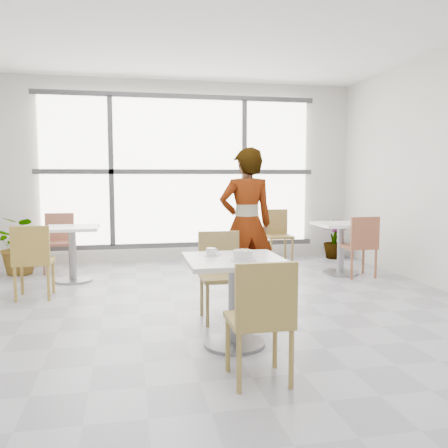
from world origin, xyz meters
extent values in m
plane|color=#9E9EA5|center=(0.00, 0.00, 0.00)|extent=(7.00, 7.00, 0.00)
plane|color=white|center=(0.00, 0.00, 3.00)|extent=(7.00, 7.00, 0.00)
plane|color=silver|center=(0.00, 3.50, 1.50)|extent=(6.00, 0.00, 6.00)
cube|color=white|center=(0.00, 3.44, 1.50)|extent=(4.40, 0.04, 2.40)
cube|color=#3F3F42|center=(0.00, 3.41, 1.50)|extent=(4.60, 0.05, 0.08)
cube|color=#3F3F42|center=(-1.10, 3.41, 1.50)|extent=(0.08, 0.05, 2.40)
cube|color=#3F3F42|center=(1.10, 3.41, 1.50)|extent=(0.08, 0.05, 2.40)
cube|color=#3F3F42|center=(0.00, 3.41, 0.28)|extent=(4.60, 0.05, 0.08)
cube|color=#3F3F42|center=(0.00, 3.41, 2.72)|extent=(4.60, 0.05, 0.08)
cube|color=silver|center=(0.02, -0.65, 0.73)|extent=(0.80, 0.80, 0.04)
cylinder|color=slate|center=(0.02, -0.65, 0.35)|extent=(0.10, 0.10, 0.71)
cylinder|color=slate|center=(0.02, -0.65, 0.01)|extent=(0.52, 0.52, 0.03)
cube|color=#A18441|center=(0.03, -1.35, 0.43)|extent=(0.42, 0.42, 0.04)
cube|color=#A18441|center=(0.03, -1.54, 0.66)|extent=(0.42, 0.04, 0.42)
cylinder|color=#A18441|center=(0.21, -1.17, 0.21)|extent=(0.04, 0.04, 0.41)
cylinder|color=#A18441|center=(0.21, -1.53, 0.21)|extent=(0.04, 0.04, 0.41)
cylinder|color=#A18441|center=(-0.15, -1.17, 0.21)|extent=(0.04, 0.04, 0.41)
cylinder|color=#A18441|center=(-0.15, -1.53, 0.21)|extent=(0.04, 0.04, 0.41)
cube|color=olive|center=(0.06, 0.06, 0.43)|extent=(0.42, 0.42, 0.04)
cube|color=olive|center=(0.06, 0.25, 0.66)|extent=(0.42, 0.04, 0.42)
cylinder|color=olive|center=(-0.12, -0.12, 0.21)|extent=(0.04, 0.04, 0.41)
cylinder|color=olive|center=(-0.12, 0.24, 0.21)|extent=(0.04, 0.04, 0.41)
cylinder|color=olive|center=(0.24, -0.12, 0.21)|extent=(0.04, 0.04, 0.41)
cylinder|color=olive|center=(0.24, 0.24, 0.21)|extent=(0.04, 0.04, 0.41)
cylinder|color=silver|center=(0.06, -0.77, 0.76)|extent=(0.21, 0.21, 0.01)
cylinder|color=silver|center=(0.06, -0.77, 0.80)|extent=(0.16, 0.16, 0.07)
torus|color=silver|center=(0.06, -0.77, 0.83)|extent=(0.16, 0.16, 0.01)
cylinder|color=tan|center=(0.06, -0.77, 0.80)|extent=(0.14, 0.14, 0.05)
cylinder|color=beige|center=(0.06, -0.80, 0.83)|extent=(0.03, 0.03, 0.01)
cylinder|color=#F0E69B|center=(0.10, -0.77, 0.83)|extent=(0.03, 0.03, 0.02)
cylinder|color=beige|center=(0.02, -0.78, 0.83)|extent=(0.03, 0.03, 0.01)
cylinder|color=#EEE69A|center=(0.06, -0.78, 0.83)|extent=(0.03, 0.03, 0.02)
cylinder|color=#F5E79E|center=(0.07, -0.79, 0.83)|extent=(0.03, 0.03, 0.01)
cylinder|color=beige|center=(0.07, -0.72, 0.83)|extent=(0.03, 0.03, 0.02)
cylinder|color=#F8EDA0|center=(0.09, -0.81, 0.84)|extent=(0.03, 0.03, 0.02)
cylinder|color=beige|center=(0.07, -0.77, 0.83)|extent=(0.03, 0.03, 0.02)
cylinder|color=beige|center=(0.06, -0.77, 0.83)|extent=(0.03, 0.03, 0.02)
cylinder|color=beige|center=(0.08, -0.82, 0.83)|extent=(0.03, 0.03, 0.02)
cylinder|color=#EAE497|center=(0.10, -0.78, 0.83)|extent=(0.03, 0.03, 0.01)
cylinder|color=beige|center=(0.02, -0.78, 0.83)|extent=(0.03, 0.03, 0.02)
cylinder|color=silver|center=(-0.16, -0.51, 0.75)|extent=(0.13, 0.13, 0.01)
cylinder|color=silver|center=(-0.16, -0.51, 0.79)|extent=(0.08, 0.08, 0.06)
torus|color=silver|center=(-0.11, -0.51, 0.79)|extent=(0.05, 0.01, 0.05)
cylinder|color=black|center=(-0.16, -0.51, 0.81)|extent=(0.07, 0.07, 0.00)
cube|color=#B1B1B6|center=(-0.11, -0.53, 0.76)|extent=(0.09, 0.05, 0.00)
sphere|color=#B1B1B6|center=(-0.07, -0.51, 0.76)|extent=(0.02, 0.02, 0.02)
imported|color=black|center=(0.49, 0.84, 0.88)|extent=(0.66, 0.46, 1.75)
cube|color=white|center=(-1.60, 2.19, 0.73)|extent=(0.70, 0.70, 0.04)
cylinder|color=gray|center=(-1.60, 2.19, 0.35)|extent=(0.10, 0.10, 0.71)
cylinder|color=gray|center=(-1.60, 2.19, 0.01)|extent=(0.52, 0.52, 0.03)
cube|color=white|center=(2.19, 1.91, 0.73)|extent=(0.70, 0.70, 0.04)
cylinder|color=gray|center=(2.19, 1.91, 0.35)|extent=(0.10, 0.10, 0.71)
cylinder|color=gray|center=(2.19, 1.91, 0.01)|extent=(0.52, 0.52, 0.03)
cube|color=#A48338|center=(-1.94, 1.36, 0.43)|extent=(0.42, 0.42, 0.04)
cube|color=#A48338|center=(-1.94, 1.17, 0.66)|extent=(0.42, 0.04, 0.42)
cylinder|color=#A48338|center=(-1.76, 1.54, 0.21)|extent=(0.04, 0.04, 0.41)
cylinder|color=#A48338|center=(-1.76, 1.18, 0.21)|extent=(0.04, 0.04, 0.41)
cylinder|color=#A48338|center=(-2.12, 1.54, 0.21)|extent=(0.04, 0.04, 0.41)
cylinder|color=#A48338|center=(-2.12, 1.18, 0.21)|extent=(0.04, 0.04, 0.41)
cube|color=#A05F4A|center=(-1.87, 2.88, 0.43)|extent=(0.42, 0.42, 0.04)
cube|color=#A05F4A|center=(-1.87, 3.07, 0.66)|extent=(0.42, 0.04, 0.42)
cylinder|color=#A05F4A|center=(-2.05, 2.70, 0.21)|extent=(0.04, 0.04, 0.41)
cylinder|color=#A05F4A|center=(-2.05, 3.06, 0.21)|extent=(0.04, 0.04, 0.41)
cylinder|color=#A05F4A|center=(-1.69, 2.70, 0.21)|extent=(0.04, 0.04, 0.41)
cylinder|color=#A05F4A|center=(-1.69, 3.06, 0.21)|extent=(0.04, 0.04, 0.41)
cube|color=#985639|center=(2.36, 1.71, 0.43)|extent=(0.42, 0.42, 0.04)
cube|color=#985639|center=(2.36, 1.52, 0.66)|extent=(0.42, 0.04, 0.42)
cylinder|color=#985639|center=(2.54, 1.89, 0.21)|extent=(0.04, 0.04, 0.41)
cylinder|color=#985639|center=(2.54, 1.53, 0.21)|extent=(0.04, 0.04, 0.41)
cylinder|color=#985639|center=(2.18, 1.89, 0.21)|extent=(0.04, 0.04, 0.41)
cylinder|color=#985639|center=(2.18, 1.53, 0.21)|extent=(0.04, 0.04, 0.41)
cube|color=olive|center=(1.59, 3.00, 0.43)|extent=(0.42, 0.42, 0.04)
cube|color=olive|center=(1.59, 3.19, 0.66)|extent=(0.42, 0.04, 0.42)
cylinder|color=olive|center=(1.41, 2.82, 0.21)|extent=(0.04, 0.04, 0.41)
cylinder|color=olive|center=(1.41, 3.18, 0.21)|extent=(0.04, 0.04, 0.41)
cylinder|color=olive|center=(1.77, 2.82, 0.21)|extent=(0.04, 0.04, 0.41)
cylinder|color=olive|center=(1.77, 3.18, 0.21)|extent=(0.04, 0.04, 0.41)
imported|color=#588546|center=(-2.37, 2.83, 0.43)|extent=(0.96, 0.90, 0.85)
imported|color=#427C40|center=(2.66, 3.16, 0.33)|extent=(0.45, 0.45, 0.67)
camera|label=1|loc=(-0.84, -4.45, 1.43)|focal=38.03mm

